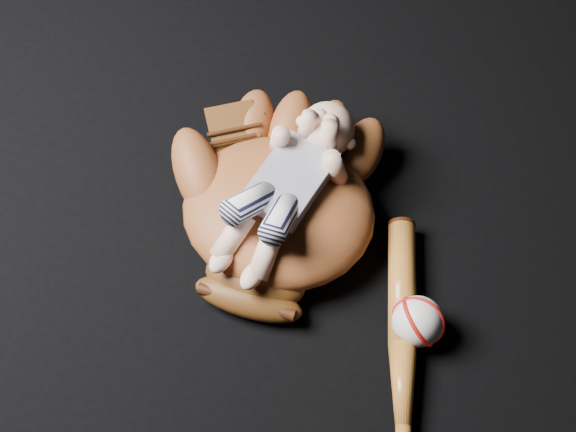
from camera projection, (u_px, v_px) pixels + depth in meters
The scene contains 4 objects.
baseball_glove at pixel (278, 206), 1.41m from camera, with size 0.39×0.44×0.14m, color brown, non-canonical shape.
newborn_baby at pixel (282, 191), 1.37m from camera, with size 0.16×0.34×0.14m, color #E8B295, non-canonical shape.
baseball_bat at pixel (403, 361), 1.32m from camera, with size 0.04×0.48×0.04m, color #AA6020, non-canonical shape.
baseball at pixel (418, 322), 1.34m from camera, with size 0.08×0.08×0.08m, color white.
Camera 1 is at (0.41, -0.55, 1.26)m, focal length 55.00 mm.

